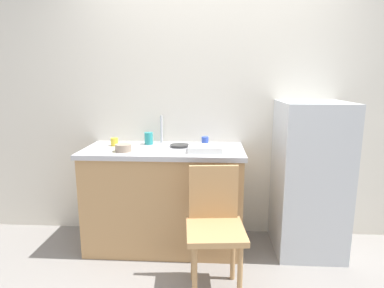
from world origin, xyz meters
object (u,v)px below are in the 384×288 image
dish_tray (205,149)px  cup_blue (205,141)px  terracotta_bowl (123,148)px  cup_yellow (115,142)px  cup_teal (149,138)px  refrigerator (309,178)px  chair (215,223)px  hotplate (180,146)px

dish_tray → cup_blue: 0.23m
terracotta_bowl → cup_yellow: cup_yellow is taller
cup_blue → cup_teal: bearing=174.1°
cup_blue → cup_yellow: 0.82m
refrigerator → cup_yellow: (-1.72, 0.07, 0.29)m
chair → cup_teal: (-0.61, 0.76, 0.47)m
refrigerator → chair: size_ratio=1.48×
cup_blue → chair: bearing=-83.0°
terracotta_bowl → cup_yellow: (-0.14, 0.23, 0.01)m
dish_tray → hotplate: bearing=142.0°
cup_teal → cup_yellow: (-0.30, -0.09, -0.02)m
chair → terracotta_bowl: terracotta_bowl is taller
chair → cup_blue: (-0.09, 0.71, 0.45)m
refrigerator → hotplate: 1.16m
terracotta_bowl → chair: bearing=-30.7°
cup_blue → refrigerator: bearing=-6.7°
chair → cup_blue: 0.85m
cup_teal → cup_yellow: 0.31m
cup_blue → hotplate: bearing=-169.0°
refrigerator → cup_teal: 1.47m
chair → cup_yellow: size_ratio=12.40×
chair → dish_tray: bearing=94.2°
cup_teal → cup_blue: (0.52, -0.05, -0.01)m
terracotta_bowl → cup_blue: bearing=21.0°
dish_tray → hotplate: (-0.23, 0.18, -0.02)m
cup_yellow → refrigerator: bearing=-2.5°
chair → refrigerator: bearing=31.3°
cup_teal → hotplate: bearing=-18.1°
hotplate → cup_teal: size_ratio=1.55×
dish_tray → refrigerator: bearing=7.5°
dish_tray → cup_blue: cup_blue is taller
hotplate → cup_blue: bearing=11.0°
cup_teal → refrigerator: bearing=-6.4°
hotplate → chair: bearing=-65.0°
chair → cup_yellow: cup_yellow is taller
chair → cup_blue: size_ratio=10.36×
chair → hotplate: size_ratio=5.24×
refrigerator → hotplate: (-1.13, 0.06, 0.26)m
chair → cup_yellow: 1.22m
terracotta_bowl → hotplate: bearing=25.6°
chair → cup_blue: cup_blue is taller
chair → cup_blue: bearing=91.9°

